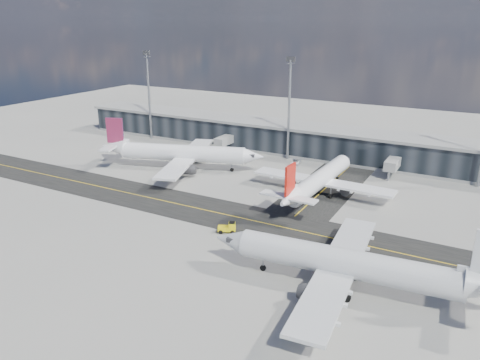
{
  "coord_description": "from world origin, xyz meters",
  "views": [
    {
      "loc": [
        50.77,
        -73.07,
        38.63
      ],
      "look_at": [
        3.99,
        12.08,
        5.0
      ],
      "focal_mm": 35.0,
      "sensor_mm": 36.0,
      "label": 1
    }
  ],
  "objects_px": {
    "airliner_near": "(350,264)",
    "service_van": "(296,162)",
    "airliner_redtail": "(320,180)",
    "baggage_tug": "(228,227)",
    "airliner_af": "(180,153)"
  },
  "relations": [
    {
      "from": "airliner_af",
      "to": "baggage_tug",
      "type": "distance_m",
      "value": 42.52
    },
    {
      "from": "airliner_near",
      "to": "service_van",
      "type": "relative_size",
      "value": 8.85
    },
    {
      "from": "airliner_redtail",
      "to": "airliner_near",
      "type": "bearing_deg",
      "value": -61.76
    },
    {
      "from": "airliner_redtail",
      "to": "baggage_tug",
      "type": "xyz_separation_m",
      "value": [
        -8.33,
        -27.18,
        -2.82
      ]
    },
    {
      "from": "airliner_near",
      "to": "service_van",
      "type": "height_order",
      "value": "airliner_near"
    },
    {
      "from": "airliner_af",
      "to": "airliner_near",
      "type": "height_order",
      "value": "airliner_af"
    },
    {
      "from": "airliner_near",
      "to": "baggage_tug",
      "type": "xyz_separation_m",
      "value": [
        -25.78,
        8.5,
        -3.24
      ]
    },
    {
      "from": "airliner_near",
      "to": "baggage_tug",
      "type": "bearing_deg",
      "value": 66.89
    },
    {
      "from": "baggage_tug",
      "to": "airliner_af",
      "type": "bearing_deg",
      "value": -158.33
    },
    {
      "from": "airliner_af",
      "to": "airliner_near",
      "type": "distance_m",
      "value": 68.1
    },
    {
      "from": "airliner_redtail",
      "to": "service_van",
      "type": "xyz_separation_m",
      "value": [
        -13.96,
        19.99,
        -3.18
      ]
    },
    {
      "from": "airliner_redtail",
      "to": "baggage_tug",
      "type": "relative_size",
      "value": 10.68
    },
    {
      "from": "baggage_tug",
      "to": "service_van",
      "type": "relative_size",
      "value": 0.74
    },
    {
      "from": "airliner_af",
      "to": "service_van",
      "type": "bearing_deg",
      "value": 107.48
    },
    {
      "from": "baggage_tug",
      "to": "airliner_near",
      "type": "bearing_deg",
      "value": 45.64
    }
  ]
}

